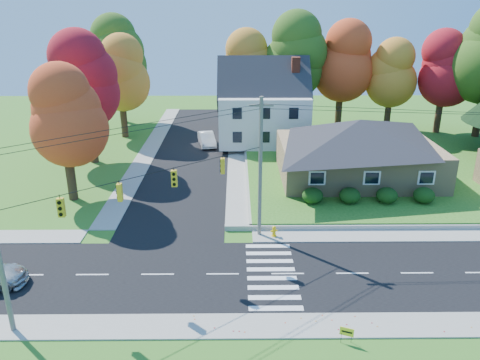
{
  "coord_description": "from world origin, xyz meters",
  "views": [
    {
      "loc": [
        -3.17,
        -24.84,
        15.56
      ],
      "look_at": [
        -2.86,
        8.0,
        3.18
      ],
      "focal_mm": 35.0,
      "sensor_mm": 36.0,
      "label": 1
    }
  ],
  "objects": [
    {
      "name": "tree_lot_3",
      "position": [
        16.0,
        33.0,
        7.65
      ],
      "size": [
        6.16,
        6.16,
        11.47
      ],
      "color": "#3F2A19",
      "rests_on": "lawn"
    },
    {
      "name": "tree_lot_0",
      "position": [
        -2.0,
        34.0,
        8.31
      ],
      "size": [
        6.72,
        6.72,
        12.51
      ],
      "color": "#3F2A19",
      "rests_on": "lawn"
    },
    {
      "name": "yard_sign",
      "position": [
        2.21,
        -6.24,
        0.61
      ],
      "size": [
        0.65,
        0.28,
        0.86
      ],
      "color": "black",
      "rests_on": "ground"
    },
    {
      "name": "colonial_house",
      "position": [
        0.04,
        28.0,
        4.58
      ],
      "size": [
        10.4,
        8.4,
        9.6
      ],
      "color": "silver",
      "rests_on": "lawn"
    },
    {
      "name": "tree_west_0",
      "position": [
        -17.0,
        12.0,
        7.15
      ],
      "size": [
        6.16,
        6.16,
        11.47
      ],
      "color": "#3F2A19",
      "rests_on": "ground"
    },
    {
      "name": "sidewalk_north",
      "position": [
        0.0,
        5.0,
        0.04
      ],
      "size": [
        90.0,
        2.0,
        0.08
      ],
      "primitive_type": "cube",
      "color": "#9C9A90",
      "rests_on": "ground"
    },
    {
      "name": "fire_hydrant",
      "position": [
        -0.47,
        4.9,
        0.41
      ],
      "size": [
        0.49,
        0.38,
        0.86
      ],
      "color": "yellow",
      "rests_on": "ground"
    },
    {
      "name": "ranch_house",
      "position": [
        8.0,
        16.0,
        3.27
      ],
      "size": [
        14.6,
        10.6,
        5.4
      ],
      "color": "tan",
      "rests_on": "lawn"
    },
    {
      "name": "tree_west_2",
      "position": [
        -17.0,
        32.0,
        7.81
      ],
      "size": [
        6.72,
        6.72,
        12.51
      ],
      "color": "#3F2A19",
      "rests_on": "ground"
    },
    {
      "name": "tree_lot_2",
      "position": [
        10.0,
        34.0,
        8.96
      ],
      "size": [
        7.28,
        7.28,
        13.56
      ],
      "color": "#3F2A19",
      "rests_on": "lawn"
    },
    {
      "name": "white_car",
      "position": [
        -6.56,
        27.97,
        0.78
      ],
      "size": [
        2.52,
        4.87,
        1.53
      ],
      "primitive_type": "imported",
      "rotation": [
        0.0,
        0.0,
        0.2
      ],
      "color": "silver",
      "rests_on": "road_cross"
    },
    {
      "name": "ground",
      "position": [
        0.0,
        0.0,
        0.0
      ],
      "size": [
        120.0,
        120.0,
        0.0
      ],
      "primitive_type": "plane",
      "color": "#3D7923"
    },
    {
      "name": "sidewalk_south",
      "position": [
        0.0,
        -5.0,
        0.04
      ],
      "size": [
        90.0,
        2.0,
        0.08
      ],
      "primitive_type": "cube",
      "color": "#9C9A90",
      "rests_on": "ground"
    },
    {
      "name": "traffic_infrastructure",
      "position": [
        -0.15,
        1.35,
        5.15
      ],
      "size": [
        38.1,
        10.66,
        10.0
      ],
      "color": "#666059",
      "rests_on": "ground"
    },
    {
      "name": "tree_west_3",
      "position": [
        -19.0,
        40.0,
        9.11
      ],
      "size": [
        7.84,
        7.84,
        14.6
      ],
      "color": "#3F2A19",
      "rests_on": "ground"
    },
    {
      "name": "road_main",
      "position": [
        0.0,
        0.0,
        0.01
      ],
      "size": [
        90.0,
        8.0,
        0.02
      ],
      "primitive_type": "cube",
      "color": "black",
      "rests_on": "ground"
    },
    {
      "name": "lawn",
      "position": [
        13.0,
        21.0,
        0.25
      ],
      "size": [
        30.0,
        30.0,
        0.5
      ],
      "primitive_type": "cube",
      "color": "#3D7923",
      "rests_on": "ground"
    },
    {
      "name": "road_cross",
      "position": [
        -8.0,
        26.0,
        0.01
      ],
      "size": [
        8.0,
        44.0,
        0.02
      ],
      "primitive_type": "cube",
      "color": "black",
      "rests_on": "ground"
    },
    {
      "name": "tree_lot_4",
      "position": [
        22.0,
        32.0,
        8.31
      ],
      "size": [
        6.72,
        6.72,
        12.51
      ],
      "color": "#3F2A19",
      "rests_on": "lawn"
    },
    {
      "name": "tree_west_1",
      "position": [
        -18.0,
        22.0,
        8.46
      ],
      "size": [
        7.28,
        7.28,
        13.56
      ],
      "color": "#3F2A19",
      "rests_on": "ground"
    },
    {
      "name": "hedge_row",
      "position": [
        7.5,
        9.8,
        1.14
      ],
      "size": [
        10.7,
        1.7,
        1.27
      ],
      "color": "#163A10",
      "rests_on": "lawn"
    },
    {
      "name": "tree_lot_1",
      "position": [
        4.0,
        33.0,
        9.61
      ],
      "size": [
        7.84,
        7.84,
        14.6
      ],
      "color": "#3F2A19",
      "rests_on": "lawn"
    }
  ]
}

